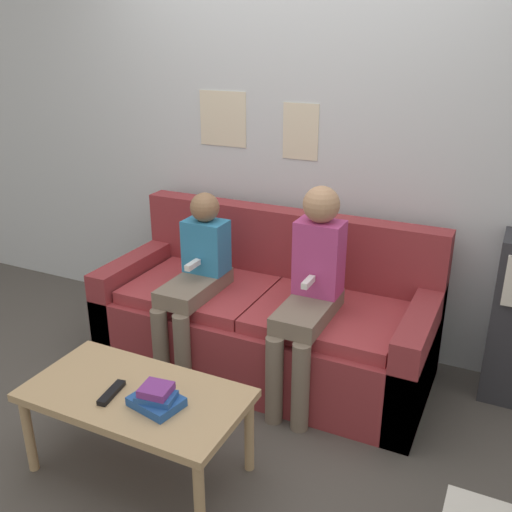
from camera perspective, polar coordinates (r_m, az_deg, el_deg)
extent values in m
plane|color=#4C4742|center=(3.09, -3.17, -15.33)|extent=(10.00, 10.00, 0.00)
cube|color=silver|center=(3.43, 4.68, 12.22)|extent=(8.00, 0.06, 2.60)
cube|color=beige|center=(3.61, -3.34, 13.53)|extent=(0.32, 0.00, 0.33)
cube|color=beige|center=(3.40, 4.47, 12.28)|extent=(0.22, 0.00, 0.32)
cube|color=maroon|center=(3.33, 0.75, -8.07)|extent=(1.87, 0.80, 0.41)
cube|color=maroon|center=(3.42, 3.12, 0.81)|extent=(1.87, 0.14, 0.47)
cube|color=maroon|center=(3.70, -11.49, -3.96)|extent=(0.14, 0.80, 0.57)
cube|color=maroon|center=(3.08, 15.74, -9.93)|extent=(0.14, 0.80, 0.57)
cube|color=#A1343A|center=(3.36, -5.56, -3.31)|extent=(0.78, 0.64, 0.07)
cube|color=#A1343A|center=(3.06, 7.20, -5.98)|extent=(0.78, 0.64, 0.07)
cube|color=tan|center=(2.57, -11.96, -13.47)|extent=(0.96, 0.51, 0.04)
cylinder|color=tan|center=(2.83, -21.77, -16.25)|extent=(0.04, 0.04, 0.38)
cylinder|color=tan|center=(2.37, -5.68, -23.17)|extent=(0.04, 0.04, 0.38)
cylinder|color=tan|center=(3.06, -15.93, -12.26)|extent=(0.04, 0.04, 0.38)
cylinder|color=tan|center=(2.64, -0.68, -17.40)|extent=(0.04, 0.04, 0.38)
cylinder|color=#756656|center=(3.18, -9.49, -9.21)|extent=(0.09, 0.09, 0.48)
cylinder|color=#756656|center=(3.11, -7.34, -9.83)|extent=(0.09, 0.09, 0.48)
cube|color=#756656|center=(3.20, -6.16, -3.07)|extent=(0.23, 0.50, 0.09)
cube|color=teal|center=(3.24, -5.01, 1.00)|extent=(0.24, 0.16, 0.30)
sphere|color=#8C6647|center=(3.17, -5.14, 4.87)|extent=(0.16, 0.16, 0.16)
cube|color=white|center=(3.14, -6.36, -0.89)|extent=(0.03, 0.12, 0.03)
cylinder|color=#756656|center=(2.89, 1.83, -12.31)|extent=(0.09, 0.09, 0.48)
cylinder|color=#756656|center=(2.85, 4.47, -12.96)|extent=(0.09, 0.09, 0.48)
cube|color=#756656|center=(2.93, 5.20, -5.46)|extent=(0.23, 0.50, 0.09)
cube|color=#B73D7F|center=(2.95, 6.32, -0.17)|extent=(0.24, 0.16, 0.39)
sphere|color=tan|center=(2.86, 6.55, 5.14)|extent=(0.19, 0.19, 0.19)
cube|color=white|center=(2.85, 5.24, -2.63)|extent=(0.03, 0.12, 0.03)
cube|color=black|center=(2.56, -14.25, -13.11)|extent=(0.06, 0.17, 0.02)
cube|color=#23519E|center=(2.45, -9.98, -14.14)|extent=(0.23, 0.19, 0.04)
cube|color=#23519E|center=(2.42, -9.93, -13.71)|extent=(0.17, 0.13, 0.03)
cube|color=#7A3389|center=(2.41, -9.96, -13.04)|extent=(0.13, 0.13, 0.03)
cube|color=silver|center=(3.03, 24.10, -2.32)|extent=(0.06, 0.02, 0.26)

